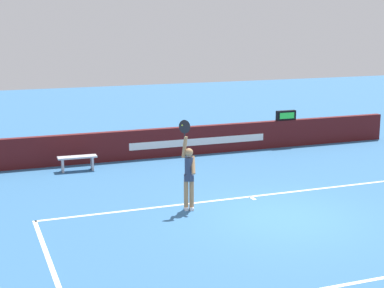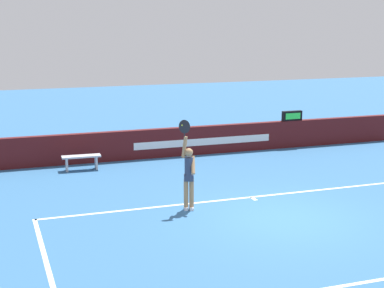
{
  "view_description": "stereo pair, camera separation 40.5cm",
  "coord_description": "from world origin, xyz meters",
  "views": [
    {
      "loc": [
        -6.96,
        -12.08,
        4.68
      ],
      "look_at": [
        -1.83,
        1.45,
        1.66
      ],
      "focal_mm": 55.88,
      "sensor_mm": 36.0,
      "label": 1
    },
    {
      "loc": [
        -6.58,
        -12.21,
        4.68
      ],
      "look_at": [
        -1.83,
        1.45,
        1.66
      ],
      "focal_mm": 55.88,
      "sensor_mm": 36.0,
      "label": 2
    }
  ],
  "objects": [
    {
      "name": "back_wall",
      "position": [
        0.0,
        7.25,
        0.5
      ],
      "size": [
        16.69,
        0.25,
        1.0
      ],
      "color": "#4B1315",
      "rests_on": "ground"
    },
    {
      "name": "tennis_ball",
      "position": [
        -2.08,
        1.46,
        2.15
      ],
      "size": [
        0.07,
        0.07,
        0.07
      ],
      "color": "#CFD931"
    },
    {
      "name": "court_lines",
      "position": [
        0.0,
        -0.91,
        0.0
      ],
      "size": [
        11.44,
        5.64,
        0.0
      ],
      "color": "white",
      "rests_on": "ground"
    },
    {
      "name": "speed_display",
      "position": [
        4.13,
        7.25,
        1.19
      ],
      "size": [
        0.78,
        0.17,
        0.36
      ],
      "color": "black",
      "rests_on": "back_wall"
    },
    {
      "name": "tennis_player",
      "position": [
        -1.93,
        1.4,
        0.94
      ],
      "size": [
        0.43,
        0.4,
        2.3
      ],
      "color": "#A27A52",
      "rests_on": "ground"
    },
    {
      "name": "ground_plane",
      "position": [
        0.0,
        0.0,
        0.0
      ],
      "size": [
        60.0,
        60.0,
        0.0
      ],
      "primitive_type": "plane",
      "color": "#2F6090"
    },
    {
      "name": "courtside_bench_near",
      "position": [
        -3.84,
        6.33,
        0.35
      ],
      "size": [
        1.23,
        0.4,
        0.47
      ],
      "color": "#B5B3BB",
      "rests_on": "ground"
    }
  ]
}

